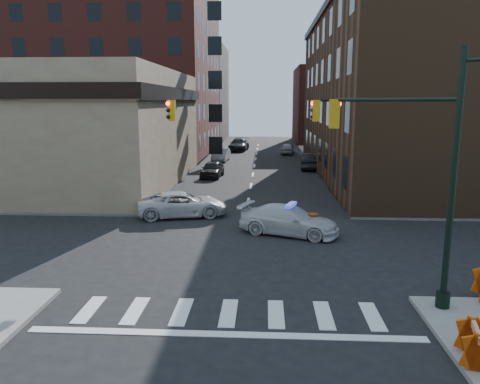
# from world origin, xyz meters

# --- Properties ---
(ground) EXTENTS (140.00, 140.00, 0.00)m
(ground) POSITION_xyz_m (0.00, 0.00, 0.00)
(ground) COLOR black
(ground) RESTS_ON ground
(sidewalk_nw) EXTENTS (34.00, 54.50, 0.15)m
(sidewalk_nw) POSITION_xyz_m (-23.00, 32.75, 0.07)
(sidewalk_nw) COLOR gray
(sidewalk_nw) RESTS_ON ground
(sidewalk_ne) EXTENTS (34.00, 54.50, 0.15)m
(sidewalk_ne) POSITION_xyz_m (23.00, 32.75, 0.07)
(sidewalk_ne) COLOR gray
(sidewalk_ne) RESTS_ON ground
(bank_building) EXTENTS (22.00, 22.00, 9.00)m
(bank_building) POSITION_xyz_m (-17.00, 16.50, 4.50)
(bank_building) COLOR #998664
(bank_building) RESTS_ON ground
(apartment_block) EXTENTS (25.00, 25.00, 24.00)m
(apartment_block) POSITION_xyz_m (-18.50, 40.00, 12.00)
(apartment_block) COLOR #5A231C
(apartment_block) RESTS_ON ground
(commercial_row_ne) EXTENTS (14.00, 34.00, 14.00)m
(commercial_row_ne) POSITION_xyz_m (13.00, 22.50, 7.00)
(commercial_row_ne) COLOR #4B311E
(commercial_row_ne) RESTS_ON ground
(filler_nw) EXTENTS (20.00, 18.00, 16.00)m
(filler_nw) POSITION_xyz_m (-16.00, 62.00, 8.00)
(filler_nw) COLOR brown
(filler_nw) RESTS_ON ground
(filler_ne) EXTENTS (16.00, 16.00, 12.00)m
(filler_ne) POSITION_xyz_m (14.00, 58.00, 6.00)
(filler_ne) COLOR #5A231C
(filler_ne) RESTS_ON ground
(signal_pole_se) EXTENTS (5.40, 5.27, 8.00)m
(signal_pole_se) POSITION_xyz_m (6.04, -5.52, 4.61)
(signal_pole_se) COLOR black
(signal_pole_se) RESTS_ON sidewalk_se
(signal_pole_nw) EXTENTS (3.58, 3.67, 8.00)m
(signal_pole_nw) POSITION_xyz_m (-5.85, 5.34, 4.34)
(signal_pole_nw) COLOR black
(signal_pole_nw) RESTS_ON sidewalk_nw
(signal_pole_ne) EXTENTS (3.67, 3.58, 8.00)m
(signal_pole_ne) POSITION_xyz_m (5.84, 5.35, 4.34)
(signal_pole_ne) COLOR black
(signal_pole_ne) RESTS_ON sidewalk_ne
(tree_ne_near) EXTENTS (3.00, 3.00, 4.85)m
(tree_ne_near) POSITION_xyz_m (7.50, 26.00, 3.49)
(tree_ne_near) COLOR black
(tree_ne_near) RESTS_ON sidewalk_ne
(tree_ne_far) EXTENTS (3.00, 3.00, 4.85)m
(tree_ne_far) POSITION_xyz_m (7.50, 34.00, 3.49)
(tree_ne_far) COLOR black
(tree_ne_far) RESTS_ON sidewalk_ne
(police_car) EXTENTS (5.41, 3.63, 1.46)m
(police_car) POSITION_xyz_m (2.33, 2.34, 0.73)
(police_car) COLOR silver
(police_car) RESTS_ON ground
(pickup) EXTENTS (5.59, 3.57, 1.44)m
(pickup) POSITION_xyz_m (-3.68, 5.80, 0.72)
(pickup) COLOR silver
(pickup) RESTS_ON ground
(parked_car_wnear) EXTENTS (2.03, 4.31, 1.43)m
(parked_car_wnear) POSITION_xyz_m (-3.56, 20.32, 0.71)
(parked_car_wnear) COLOR black
(parked_car_wnear) RESTS_ON ground
(parked_car_wfar) EXTENTS (1.86, 4.54, 1.46)m
(parked_car_wfar) POSITION_xyz_m (-3.85, 31.72, 0.73)
(parked_car_wfar) COLOR #95979D
(parked_car_wfar) RESTS_ON ground
(parked_car_wdeep) EXTENTS (2.85, 5.86, 1.64)m
(parked_car_wdeep) POSITION_xyz_m (-2.50, 43.50, 0.82)
(parked_car_wdeep) COLOR black
(parked_car_wdeep) RESTS_ON ground
(parked_car_enear) EXTENTS (1.97, 4.88, 1.57)m
(parked_car_enear) POSITION_xyz_m (5.50, 25.88, 0.79)
(parked_car_enear) COLOR black
(parked_car_enear) RESTS_ON ground
(parked_car_efar) EXTENTS (2.09, 4.25, 1.40)m
(parked_car_efar) POSITION_xyz_m (3.99, 39.48, 0.70)
(parked_car_efar) COLOR gray
(parked_car_efar) RESTS_ON ground
(pedestrian_a) EXTENTS (0.70, 0.47, 1.91)m
(pedestrian_a) POSITION_xyz_m (-9.65, 9.30, 1.11)
(pedestrian_a) COLOR black
(pedestrian_a) RESTS_ON sidewalk_nw
(pedestrian_b) EXTENTS (0.90, 0.78, 1.59)m
(pedestrian_b) POSITION_xyz_m (-10.93, 6.49, 0.95)
(pedestrian_b) COLOR black
(pedestrian_b) RESTS_ON sidewalk_nw
(pedestrian_c) EXTENTS (0.91, 1.03, 1.67)m
(pedestrian_c) POSITION_xyz_m (-11.55, 6.93, 0.99)
(pedestrian_c) COLOR black
(pedestrian_c) RESTS_ON sidewalk_nw
(barrel_road) EXTENTS (0.71, 0.71, 1.07)m
(barrel_road) POSITION_xyz_m (3.51, 2.38, 0.53)
(barrel_road) COLOR #EF550B
(barrel_road) RESTS_ON ground
(barrel_bank) EXTENTS (0.60, 0.60, 0.95)m
(barrel_bank) POSITION_xyz_m (-4.43, 8.43, 0.47)
(barrel_bank) COLOR #C64809
(barrel_bank) RESTS_ON ground
(barricade_se_b) EXTENTS (0.90, 1.35, 0.93)m
(barricade_se_b) POSITION_xyz_m (6.41, -9.50, 0.61)
(barricade_se_b) COLOR #D06409
(barricade_se_b) RESTS_ON sidewalk_se
(barricade_nw_a) EXTENTS (1.21, 0.71, 0.86)m
(barricade_nw_a) POSITION_xyz_m (-9.36, 6.16, 0.58)
(barricade_nw_a) COLOR #D14A09
(barricade_nw_a) RESTS_ON sidewalk_nw
(barricade_nw_b) EXTENTS (1.16, 0.60, 0.86)m
(barricade_nw_b) POSITION_xyz_m (-8.55, 7.44, 0.58)
(barricade_nw_b) COLOR #C03A09
(barricade_nw_b) RESTS_ON sidewalk_nw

